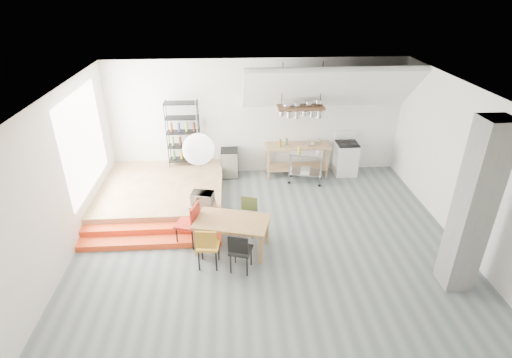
{
  "coord_description": "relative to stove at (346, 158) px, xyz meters",
  "views": [
    {
      "loc": [
        -0.73,
        -6.97,
        5.1
      ],
      "look_at": [
        -0.21,
        0.8,
        1.1
      ],
      "focal_mm": 28.0,
      "sensor_mm": 36.0,
      "label": 1
    }
  ],
  "objects": [
    {
      "name": "chair_red",
      "position": [
        -4.12,
        -3.13,
        0.09
      ],
      "size": [
        0.56,
        0.56,
        0.96
      ],
      "rotation": [
        0.0,
        0.0,
        -1.89
      ],
      "color": "red",
      "rests_on": "ground"
    },
    {
      "name": "microwave_shelf",
      "position": [
        -3.9,
        -2.41,
        0.07
      ],
      "size": [
        0.6,
        0.4,
        0.16
      ],
      "color": "#916C48",
      "rests_on": "platform"
    },
    {
      "name": "step_upper",
      "position": [
        -5.0,
        -2.76,
        -0.35
      ],
      "size": [
        3.0,
        0.35,
        0.27
      ],
      "primitive_type": "cube",
      "color": "#EC481B",
      "rests_on": "ground"
    },
    {
      "name": "slope_ceiling",
      "position": [
        -0.7,
        -0.26,
        2.07
      ],
      "size": [
        4.4,
        1.44,
        1.32
      ],
      "primitive_type": "cube",
      "rotation": [
        -0.73,
        0.0,
        0.0
      ],
      "color": "white",
      "rests_on": "wall_back"
    },
    {
      "name": "ceiling",
      "position": [
        -2.5,
        -3.16,
        2.72
      ],
      "size": [
        8.0,
        7.0,
        0.02
      ],
      "primitive_type": "cube",
      "color": "white",
      "rests_on": "wall_back"
    },
    {
      "name": "floor",
      "position": [
        -2.5,
        -3.16,
        -0.48
      ],
      "size": [
        8.0,
        8.0,
        0.0
      ],
      "primitive_type": "plane",
      "color": "slate",
      "rests_on": "ground"
    },
    {
      "name": "chair_mustard",
      "position": [
        -3.74,
        -3.92,
        0.07
      ],
      "size": [
        0.46,
        0.46,
        0.92
      ],
      "rotation": [
        0.0,
        0.0,
        3.03
      ],
      "color": "#C58A21",
      "rests_on": "ground"
    },
    {
      "name": "pot_rack",
      "position": [
        -1.37,
        -0.23,
        1.5
      ],
      "size": [
        1.2,
        0.5,
        1.43
      ],
      "color": "#3D2918",
      "rests_on": "ceiling"
    },
    {
      "name": "microwave",
      "position": [
        -3.9,
        -2.41,
        0.22
      ],
      "size": [
        0.54,
        0.42,
        0.27
      ],
      "primitive_type": "imported",
      "rotation": [
        0.0,
        0.0,
        -0.22
      ],
      "color": "beige",
      "rests_on": "microwave_shelf"
    },
    {
      "name": "wire_shelving",
      "position": [
        -4.5,
        0.04,
        0.85
      ],
      "size": [
        0.88,
        0.38,
        1.8
      ],
      "color": "black",
      "rests_on": "platform"
    },
    {
      "name": "mini_fridge",
      "position": [
        -3.29,
        0.04,
        -0.08
      ],
      "size": [
        0.47,
        0.47,
        0.8
      ],
      "primitive_type": "cube",
      "color": "black",
      "rests_on": "ground"
    },
    {
      "name": "concrete_column",
      "position": [
        0.8,
        -4.66,
        1.12
      ],
      "size": [
        0.5,
        0.5,
        3.2
      ],
      "primitive_type": "cube",
      "color": "slate",
      "rests_on": "ground"
    },
    {
      "name": "chair_black",
      "position": [
        -3.13,
        -4.09,
        0.05
      ],
      "size": [
        0.5,
        0.5,
        0.88
      ],
      "rotation": [
        0.0,
        0.0,
        2.85
      ],
      "color": "black",
      "rests_on": "ground"
    },
    {
      "name": "wall_right",
      "position": [
        1.5,
        -3.16,
        1.12
      ],
      "size": [
        0.04,
        7.0,
        3.2
      ],
      "primitive_type": "cube",
      "color": "silver",
      "rests_on": "ground"
    },
    {
      "name": "kitchen_counter",
      "position": [
        -1.4,
        -0.01,
        0.15
      ],
      "size": [
        1.8,
        0.6,
        0.91
      ],
      "color": "#916C48",
      "rests_on": "ground"
    },
    {
      "name": "window_pane",
      "position": [
        -6.48,
        -1.66,
        1.32
      ],
      "size": [
        0.02,
        2.5,
        2.2
      ],
      "primitive_type": "cube",
      "color": "white",
      "rests_on": "wall_left"
    },
    {
      "name": "wall_back",
      "position": [
        -2.5,
        0.34,
        1.12
      ],
      "size": [
        8.0,
        0.04,
        3.2
      ],
      "primitive_type": "cube",
      "color": "silver",
      "rests_on": "ground"
    },
    {
      "name": "dining_table",
      "position": [
        -3.26,
        -3.36,
        0.14
      ],
      "size": [
        1.63,
        1.18,
        0.7
      ],
      "rotation": [
        0.0,
        0.0,
        -0.27
      ],
      "color": "olive",
      "rests_on": "ground"
    },
    {
      "name": "rolling_cart",
      "position": [
        -1.23,
        -0.46,
        0.09
      ],
      "size": [
        0.99,
        0.72,
        0.89
      ],
      "rotation": [
        0.0,
        0.0,
        -0.27
      ],
      "color": "silver",
      "rests_on": "ground"
    },
    {
      "name": "step_lower",
      "position": [
        -5.0,
        -3.11,
        -0.41
      ],
      "size": [
        3.0,
        0.35,
        0.13
      ],
      "primitive_type": "cube",
      "color": "#EC481B",
      "rests_on": "ground"
    },
    {
      "name": "wall_left",
      "position": [
        -6.5,
        -3.16,
        1.12
      ],
      "size": [
        0.04,
        7.0,
        3.2
      ],
      "primitive_type": "cube",
      "color": "silver",
      "rests_on": "ground"
    },
    {
      "name": "platform",
      "position": [
        -5.0,
        -1.16,
        -0.28
      ],
      "size": [
        3.0,
        3.0,
        0.4
      ],
      "primitive_type": "cube",
      "color": "#916C48",
      "rests_on": "ground"
    },
    {
      "name": "chair_olive",
      "position": [
        -2.9,
        -2.76,
        0.02
      ],
      "size": [
        0.48,
        0.48,
        0.83
      ],
      "rotation": [
        0.0,
        0.0,
        -0.32
      ],
      "color": "#4B5A2A",
      "rests_on": "ground"
    },
    {
      "name": "paper_lantern",
      "position": [
        -3.84,
        -3.2,
        1.72
      ],
      "size": [
        0.6,
        0.6,
        0.6
      ],
      "primitive_type": "sphere",
      "color": "white",
      "rests_on": "ceiling"
    },
    {
      "name": "stove",
      "position": [
        0.0,
        0.0,
        0.0
      ],
      "size": [
        0.6,
        0.6,
        1.18
      ],
      "color": "white",
      "rests_on": "ground"
    },
    {
      "name": "bowl",
      "position": [
        -1.07,
        -0.06,
        0.46
      ],
      "size": [
        0.31,
        0.31,
        0.06
      ],
      "primitive_type": "imported",
      "rotation": [
        0.0,
        0.0,
        0.38
      ],
      "color": "silver",
      "rests_on": "kitchen_counter"
    }
  ]
}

